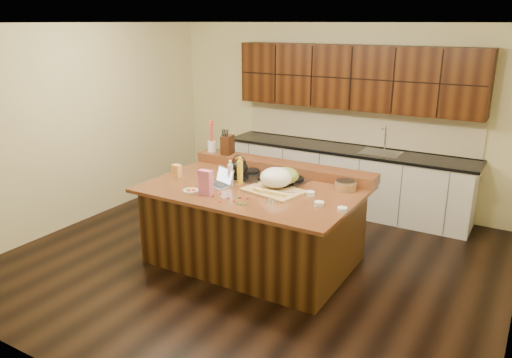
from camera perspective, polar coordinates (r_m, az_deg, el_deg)
The scene contains 34 objects.
room at distance 5.54m, azimuth -0.26°, elevation 3.32°, with size 5.52×5.02×2.72m.
island at distance 5.82m, azimuth -0.25°, elevation -5.16°, with size 2.40×1.60×0.92m.
back_ledge at distance 6.23m, azimuth 3.04°, elevation 1.38°, with size 2.40×0.30×0.12m, color black.
cooktop at distance 5.91m, azimuth 1.23°, elevation 0.04°, with size 0.92×0.52×0.05m.
back_counter at distance 7.47m, azimuth 10.55°, elevation 3.88°, with size 3.70×0.66×2.40m.
kettle at distance 5.91m, azimuth -1.91°, elevation 1.29°, with size 0.21×0.21×0.19m, color black.
green_bowl at distance 5.62m, azimuth 3.26°, elevation 0.39°, with size 0.33×0.33×0.18m, color olive.
laptop at distance 5.71m, azimuth -3.98°, elevation -0.22°, with size 0.34×0.31×0.20m.
oil_bottle at distance 5.74m, azimuth -1.84°, elevation 0.77°, with size 0.07×0.07×0.27m, color yellow.
vinegar_bottle at distance 5.68m, azimuth -2.95°, elevation 0.45°, with size 0.06×0.06×0.25m, color silver.
wooden_tray at distance 5.52m, azimuth 2.24°, elevation -0.18°, with size 0.70×0.57×0.25m.
ramekin_a at distance 5.12m, azimuth 7.21°, elevation -2.83°, with size 0.10×0.10×0.04m, color white.
ramekin_b at distance 5.00m, azimuth 9.84°, elevation -3.47°, with size 0.10×0.10×0.04m, color white.
ramekin_c at distance 5.41m, azimuth 6.21°, elevation -1.66°, with size 0.10×0.10×0.04m, color white.
strainer_bowl at distance 5.64m, azimuth 10.19°, elevation -0.79°, with size 0.24×0.24×0.09m, color #996B3F.
kitchen_timer at distance 5.16m, azimuth 1.69°, elevation -2.38°, with size 0.08×0.08×0.07m, color silver.
pink_bag at distance 5.40m, azimuth -5.78°, elevation -0.40°, with size 0.15×0.08×0.27m, color #DB6793.
candy_plate at distance 5.58m, azimuth -7.45°, elevation -1.29°, with size 0.18×0.18×0.01m, color white.
package_box at distance 6.07m, azimuth -9.04°, elevation 0.92°, with size 0.11×0.08×0.15m, color #EBA753.
utensil_crock at distance 6.74m, azimuth -5.05°, elevation 3.74°, with size 0.12×0.12×0.14m, color white.
knife_block at distance 6.59m, azimuth -3.27°, elevation 3.93°, with size 0.12×0.20×0.25m, color black.
gumdrop_0 at distance 5.45m, azimuth -4.10°, elevation -1.60°, with size 0.02×0.02×0.02m, color red.
gumdrop_1 at distance 5.30m, azimuth -1.98°, elevation -2.14°, with size 0.02×0.02×0.02m, color #198C26.
gumdrop_2 at distance 5.27m, azimuth -0.98°, elevation -2.23°, with size 0.02×0.02×0.02m, color red.
gumdrop_3 at distance 5.39m, azimuth -5.45°, elevation -1.86°, with size 0.02×0.02×0.02m, color #198C26.
gumdrop_4 at distance 5.20m, azimuth -2.57°, elevation -2.54°, with size 0.02×0.02×0.02m, color red.
gumdrop_5 at distance 5.10m, azimuth -1.69°, elevation -2.93°, with size 0.02×0.02×0.02m, color #198C26.
gumdrop_6 at distance 5.28m, azimuth -3.26°, elevation -2.22°, with size 0.02×0.02×0.02m, color red.
gumdrop_7 at distance 5.12m, azimuth -2.08°, elevation -2.87°, with size 0.02×0.02×0.02m, color #198C26.
gumdrop_8 at distance 5.37m, azimuth -4.94°, elevation -1.93°, with size 0.02×0.02×0.02m, color red.
gumdrop_9 at distance 5.10m, azimuth -1.25°, elevation -2.92°, with size 0.02×0.02×0.02m, color #198C26.
gumdrop_10 at distance 5.30m, azimuth -1.82°, elevation -2.12°, with size 0.02×0.02×0.02m, color red.
gumdrop_11 at distance 5.29m, azimuth -3.20°, elevation -2.18°, with size 0.02×0.02×0.02m, color #198C26.
gumdrop_12 at distance 5.19m, azimuth -4.13°, elevation -2.60°, with size 0.02×0.02×0.02m, color red.
Camera 1 is at (2.75, -4.61, 2.72)m, focal length 35.00 mm.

